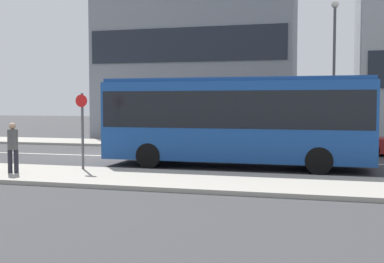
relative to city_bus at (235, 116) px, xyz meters
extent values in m
plane|color=#3A3A3D|center=(-6.93, 2.31, -1.96)|extent=(120.00, 120.00, 0.00)
cube|color=#A39E93|center=(-6.93, -3.94, -1.90)|extent=(44.00, 3.50, 0.13)
cube|color=#A39E93|center=(-6.93, 8.56, -1.90)|extent=(44.00, 3.50, 0.13)
cube|color=silver|center=(-6.93, 2.31, -1.96)|extent=(41.80, 0.16, 0.01)
cube|color=#1E232D|center=(-5.36, 11.78, 4.27)|extent=(13.08, 0.08, 2.20)
cube|color=#194793|center=(0.01, 0.00, -0.17)|extent=(10.10, 2.54, 2.96)
cube|color=black|center=(0.01, 0.00, 0.28)|extent=(9.90, 2.57, 1.36)
cube|color=#194793|center=(0.01, 0.00, 1.39)|extent=(9.95, 2.33, 0.14)
cube|color=black|center=(-5.06, 0.00, 0.10)|extent=(0.05, 2.23, 1.78)
cube|color=yellow|center=(-5.06, 0.00, 1.11)|extent=(0.04, 1.78, 0.32)
cylinder|color=black|center=(-3.12, -1.16, -1.48)|extent=(0.96, 0.28, 0.96)
cylinder|color=black|center=(-3.12, 1.16, -1.48)|extent=(0.96, 0.28, 0.96)
cylinder|color=black|center=(3.14, -1.16, -1.48)|extent=(0.96, 0.28, 0.96)
cylinder|color=black|center=(3.14, 1.16, -1.48)|extent=(0.96, 0.28, 0.96)
cube|color=maroon|center=(4.23, 5.84, -1.47)|extent=(4.16, 1.68, 0.68)
cube|color=#21262B|center=(4.11, 5.84, -0.91)|extent=(2.29, 1.48, 0.45)
cylinder|color=black|center=(5.52, 5.09, -1.66)|extent=(0.60, 0.18, 0.60)
cylinder|color=black|center=(5.52, 6.59, -1.66)|extent=(0.60, 0.18, 0.60)
cylinder|color=black|center=(2.95, 5.09, -1.66)|extent=(0.60, 0.18, 0.60)
cylinder|color=black|center=(2.95, 6.59, -1.66)|extent=(0.60, 0.18, 0.60)
cylinder|color=#23232D|center=(-6.72, -4.27, -1.44)|extent=(0.15, 0.15, 0.79)
cylinder|color=#23232D|center=(-6.91, -4.35, -1.44)|extent=(0.15, 0.15, 0.79)
cylinder|color=#4C4C4C|center=(-6.82, -4.31, -0.70)|extent=(0.34, 0.34, 0.68)
sphere|color=tan|center=(-6.82, -4.31, -0.25)|extent=(0.22, 0.22, 0.22)
cylinder|color=#4C4C51|center=(-5.00, -2.84, -0.48)|extent=(0.09, 0.09, 2.70)
cylinder|color=red|center=(-5.00, -2.90, 0.60)|extent=(0.44, 0.03, 0.44)
cylinder|color=#4C4C51|center=(3.80, 7.42, 1.78)|extent=(0.14, 0.14, 7.22)
sphere|color=silver|center=(3.80, 7.42, 5.49)|extent=(0.36, 0.36, 0.36)
camera|label=1|loc=(3.15, -18.30, 0.53)|focal=45.00mm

